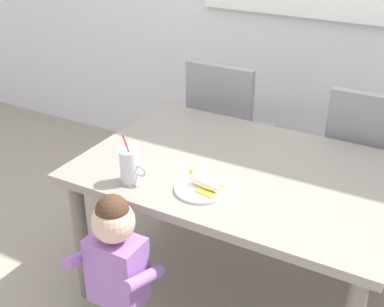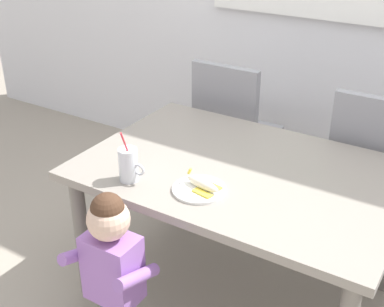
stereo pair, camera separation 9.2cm
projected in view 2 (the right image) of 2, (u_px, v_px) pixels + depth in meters
ground_plane at (236, 288)px, 2.68m from camera, size 24.00×24.00×0.00m
dining_table at (241, 184)px, 2.39m from camera, size 1.45×0.99×0.72m
dining_chair_left at (233, 126)px, 3.18m from camera, size 0.44×0.45×0.96m
dining_chair_right at (372, 165)px, 2.74m from camera, size 0.44×0.44×0.96m
toddler_standing at (112, 261)px, 2.06m from camera, size 0.33×0.24×0.84m
milk_cup at (129, 167)px, 2.22m from camera, size 0.13×0.09×0.25m
snack_plate at (199, 189)px, 2.17m from camera, size 0.23×0.23×0.01m
peeled_banana at (203, 184)px, 2.16m from camera, size 0.18×0.12×0.07m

